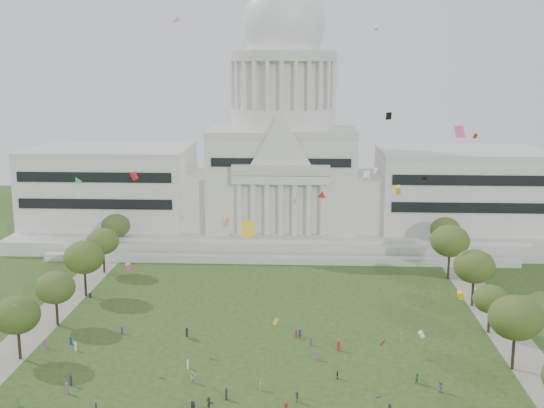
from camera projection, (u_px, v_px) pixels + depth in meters
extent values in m
cube|color=beige|center=(283.00, 228.00, 218.40)|extent=(160.00, 60.00, 4.00)
cube|color=beige|center=(279.00, 260.00, 186.29)|extent=(130.00, 3.00, 2.00)
cube|color=beige|center=(280.00, 247.00, 193.83)|extent=(140.00, 3.00, 5.00)
cube|color=silver|center=(111.00, 187.00, 217.56)|extent=(50.00, 34.00, 22.00)
cube|color=silver|center=(459.00, 190.00, 212.14)|extent=(50.00, 34.00, 22.00)
cube|color=silver|center=(197.00, 199.00, 214.82)|extent=(12.00, 26.00, 16.00)
cube|color=silver|center=(369.00, 200.00, 212.16)|extent=(12.00, 26.00, 16.00)
cube|color=silver|center=(283.00, 179.00, 214.26)|extent=(44.00, 38.00, 28.00)
cube|color=silver|center=(281.00, 180.00, 194.05)|extent=(28.00, 3.00, 2.40)
cube|color=black|center=(94.00, 191.00, 200.32)|extent=(46.00, 0.40, 11.00)
cube|color=black|center=(473.00, 194.00, 194.91)|extent=(46.00, 0.40, 11.00)
cylinder|color=silver|center=(283.00, 118.00, 210.42)|extent=(32.00, 32.00, 6.00)
cylinder|color=silver|center=(283.00, 85.00, 208.45)|extent=(28.00, 28.00, 14.00)
cylinder|color=beige|center=(283.00, 56.00, 206.76)|extent=(32.40, 32.40, 3.00)
cylinder|color=silver|center=(283.00, 38.00, 205.68)|extent=(22.00, 22.00, 8.00)
ellipsoid|color=silver|center=(283.00, 24.00, 204.89)|extent=(25.00, 25.00, 26.20)
cube|color=gray|center=(32.00, 332.00, 137.94)|extent=(8.00, 160.00, 0.04)
cube|color=gray|center=(513.00, 342.00, 133.21)|extent=(8.00, 160.00, 0.04)
cylinder|color=black|center=(19.00, 345.00, 124.83)|extent=(0.56, 0.56, 5.47)
ellipsoid|color=#2F4615|center=(17.00, 315.00, 123.68)|extent=(8.42, 8.42, 6.89)
cylinder|color=black|center=(513.00, 353.00, 120.49)|extent=(0.56, 0.56, 6.20)
ellipsoid|color=#354718|center=(516.00, 318.00, 119.19)|extent=(9.55, 9.55, 7.82)
cylinder|color=black|center=(57.00, 313.00, 141.06)|extent=(0.56, 0.56, 5.27)
ellipsoid|color=#3D4D1D|center=(55.00, 288.00, 139.96)|extent=(8.12, 8.12, 6.65)
cylinder|color=black|center=(489.00, 322.00, 137.33)|extent=(0.56, 0.56, 4.56)
ellipsoid|color=#384F17|center=(490.00, 299.00, 136.38)|extent=(7.01, 7.01, 5.74)
cylinder|color=black|center=(85.00, 284.00, 159.10)|extent=(0.56, 0.56, 6.03)
ellipsoid|color=#374D16|center=(84.00, 257.00, 157.84)|extent=(9.29, 9.29, 7.60)
cylinder|color=black|center=(473.00, 293.00, 152.41)|extent=(0.56, 0.56, 5.97)
ellipsoid|color=#3A4A18|center=(474.00, 266.00, 151.16)|extent=(9.19, 9.19, 7.52)
cylinder|color=black|center=(104.00, 263.00, 177.42)|extent=(0.56, 0.56, 5.41)
ellipsoid|color=#3C501B|center=(103.00, 241.00, 176.28)|extent=(8.33, 8.33, 6.81)
cylinder|color=black|center=(449.00, 267.00, 172.16)|extent=(0.56, 0.56, 6.37)
ellipsoid|color=#3C5019|center=(450.00, 241.00, 170.82)|extent=(9.82, 9.82, 8.03)
cylinder|color=black|center=(117.00, 245.00, 195.26)|extent=(0.56, 0.56, 5.32)
ellipsoid|color=#36471A|center=(116.00, 226.00, 194.14)|extent=(8.19, 8.19, 6.70)
cylinder|color=black|center=(444.00, 250.00, 189.69)|extent=(0.56, 0.56, 5.47)
ellipsoid|color=#364615|center=(445.00, 230.00, 188.54)|extent=(8.42, 8.42, 6.89)
imported|color=#4C4C51|center=(441.00, 387.00, 112.34)|extent=(1.08, 1.10, 1.91)
imported|color=#33723F|center=(418.00, 378.00, 115.51)|extent=(1.03, 0.93, 1.80)
imported|color=#26262B|center=(297.00, 397.00, 109.00)|extent=(0.89, 1.25, 1.75)
imported|color=silver|center=(261.00, 385.00, 113.08)|extent=(0.87, 1.23, 1.89)
imported|color=#4C4C51|center=(209.00, 402.00, 107.11)|extent=(1.75, 1.80, 1.94)
imported|color=silver|center=(193.00, 377.00, 115.96)|extent=(1.00, 0.84, 1.76)
imported|color=#26262B|center=(337.00, 375.00, 117.13)|extent=(0.76, 1.00, 1.51)
cube|color=#B21E1E|center=(286.00, 408.00, 105.43)|extent=(0.55, 0.50, 1.76)
cube|color=#B21E1E|center=(339.00, 346.00, 128.83)|extent=(0.57, 0.55, 1.85)
cube|color=#994C8C|center=(67.00, 388.00, 111.80)|extent=(0.38, 0.54, 1.87)
cube|color=navy|center=(122.00, 331.00, 136.73)|extent=(0.30, 0.44, 1.57)
cube|color=#33723F|center=(18.00, 401.00, 107.65)|extent=(0.48, 0.53, 1.72)
cube|color=#26262B|center=(187.00, 332.00, 135.53)|extent=(0.55, 0.53, 1.78)
cube|color=#994C8C|center=(46.00, 344.00, 129.92)|extent=(0.57, 0.48, 1.83)
cube|color=#26262B|center=(226.00, 394.00, 109.84)|extent=(0.31, 0.50, 1.90)
cube|color=navy|center=(300.00, 333.00, 135.52)|extent=(0.45, 0.32, 1.58)
cube|color=#994C8C|center=(317.00, 356.00, 124.77)|extent=(0.39, 0.48, 1.56)
cube|color=olive|center=(210.00, 355.00, 125.16)|extent=(0.42, 0.49, 1.60)
cube|color=#26262B|center=(96.00, 408.00, 105.63)|extent=(0.42, 0.52, 1.69)
cube|color=#26262B|center=(193.00, 407.00, 105.75)|extent=(0.59, 0.50, 1.92)
cube|color=#994C8C|center=(195.00, 380.00, 115.39)|extent=(0.33, 0.44, 1.47)
cube|color=#4C4C51|center=(311.00, 342.00, 131.33)|extent=(0.40, 0.47, 1.52)
cube|color=#B21E1E|center=(296.00, 334.00, 135.01)|extent=(0.45, 0.53, 1.70)
cube|color=silver|center=(188.00, 364.00, 121.16)|extent=(0.38, 0.49, 1.61)
cube|color=#26262B|center=(71.00, 380.00, 114.68)|extent=(0.53, 0.58, 1.86)
cube|color=silver|center=(76.00, 347.00, 128.67)|extent=(0.51, 0.56, 1.79)
cube|color=navy|center=(71.00, 341.00, 131.78)|extent=(0.34, 0.45, 1.52)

